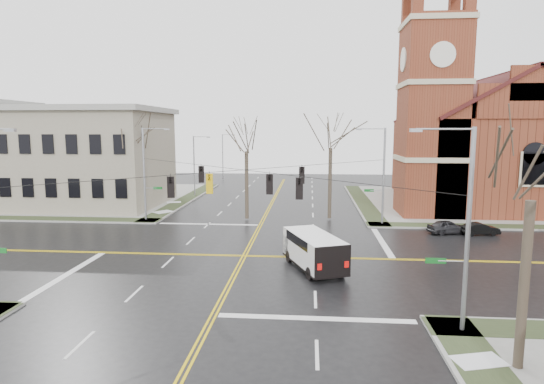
# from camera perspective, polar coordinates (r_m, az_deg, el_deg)

# --- Properties ---
(ground) EXTENTS (120.00, 120.00, 0.00)m
(ground) POSITION_cam_1_polar(r_m,az_deg,el_deg) (33.01, -3.48, -7.99)
(ground) COLOR black
(ground) RESTS_ON ground
(sidewalks) EXTENTS (80.00, 80.00, 0.17)m
(sidewalks) POSITION_cam_1_polar(r_m,az_deg,el_deg) (32.99, -3.48, -7.87)
(sidewalks) COLOR gray
(sidewalks) RESTS_ON ground
(road_markings) EXTENTS (100.00, 100.00, 0.01)m
(road_markings) POSITION_cam_1_polar(r_m,az_deg,el_deg) (33.01, -3.48, -7.98)
(road_markings) COLOR gold
(road_markings) RESTS_ON ground
(church) EXTENTS (24.28, 27.48, 27.50)m
(church) POSITION_cam_1_polar(r_m,az_deg,el_deg) (59.69, 24.69, 6.64)
(church) COLOR maroon
(church) RESTS_ON ground
(civic_building_a) EXTENTS (18.00, 14.00, 11.00)m
(civic_building_a) POSITION_cam_1_polar(r_m,az_deg,el_deg) (58.00, -22.60, 3.83)
(civic_building_a) COLOR gray
(civic_building_a) RESTS_ON ground
(signal_pole_ne) EXTENTS (2.75, 0.22, 9.00)m
(signal_pole_ne) POSITION_cam_1_polar(r_m,az_deg,el_deg) (43.62, 13.61, 2.32)
(signal_pole_ne) COLOR gray
(signal_pole_ne) RESTS_ON ground
(signal_pole_nw) EXTENTS (2.75, 0.22, 9.00)m
(signal_pole_nw) POSITION_cam_1_polar(r_m,az_deg,el_deg) (45.96, -15.55, 2.53)
(signal_pole_nw) COLOR gray
(signal_pole_nw) RESTS_ON ground
(signal_pole_se) EXTENTS (2.75, 0.22, 9.00)m
(signal_pole_se) POSITION_cam_1_polar(r_m,az_deg,el_deg) (21.40, 22.97, -3.77)
(signal_pole_se) COLOR gray
(signal_pole_se) RESTS_ON ground
(span_wires) EXTENTS (23.02, 23.02, 0.03)m
(span_wires) POSITION_cam_1_polar(r_m,az_deg,el_deg) (31.87, -3.58, 2.79)
(span_wires) COLOR black
(span_wires) RESTS_ON ground
(traffic_signals) EXTENTS (8.21, 8.26, 1.30)m
(traffic_signals) POSITION_cam_1_polar(r_m,az_deg,el_deg) (31.30, -3.74, 1.31)
(traffic_signals) COLOR black
(traffic_signals) RESTS_ON ground
(streetlight_north_a) EXTENTS (2.30, 0.20, 8.00)m
(streetlight_north_a) POSITION_cam_1_polar(r_m,az_deg,el_deg) (61.51, -9.62, 3.56)
(streetlight_north_a) COLOR gray
(streetlight_north_a) RESTS_ON ground
(streetlight_north_b) EXTENTS (2.30, 0.20, 8.00)m
(streetlight_north_b) POSITION_cam_1_polar(r_m,az_deg,el_deg) (80.99, -6.11, 4.66)
(streetlight_north_b) COLOR gray
(streetlight_north_b) RESTS_ON ground
(cargo_van) EXTENTS (4.35, 6.36, 2.27)m
(cargo_van) POSITION_cam_1_polar(r_m,az_deg,el_deg) (29.97, 5.10, -7.01)
(cargo_van) COLOR white
(cargo_van) RESTS_ON ground
(parked_car_a) EXTENTS (3.77, 2.34, 1.20)m
(parked_car_a) POSITION_cam_1_polar(r_m,az_deg,el_deg) (42.40, 21.19, -4.11)
(parked_car_a) COLOR black
(parked_car_a) RESTS_ON ground
(parked_car_b) EXTENTS (3.34, 1.61, 1.06)m
(parked_car_b) POSITION_cam_1_polar(r_m,az_deg,el_deg) (43.00, 24.66, -4.23)
(parked_car_b) COLOR black
(parked_car_b) RESTS_ON ground
(tree_nw_far) EXTENTS (4.00, 4.00, 10.78)m
(tree_nw_far) POSITION_cam_1_polar(r_m,az_deg,el_deg) (48.85, -17.00, 6.15)
(tree_nw_far) COLOR #362D22
(tree_nw_far) RESTS_ON ground
(tree_nw_near) EXTENTS (4.00, 4.00, 10.06)m
(tree_nw_near) POSITION_cam_1_polar(r_m,az_deg,el_deg) (44.75, -3.23, 5.69)
(tree_nw_near) COLOR #362D22
(tree_nw_near) RESTS_ON ground
(tree_ne) EXTENTS (4.00, 4.00, 10.55)m
(tree_ne) POSITION_cam_1_polar(r_m,az_deg,el_deg) (45.24, 7.37, 6.10)
(tree_ne) COLOR #362D22
(tree_ne) RESTS_ON ground
(tree_se) EXTENTS (4.00, 4.00, 9.54)m
(tree_se) POSITION_cam_1_polar(r_m,az_deg,el_deg) (18.67, 29.82, 0.33)
(tree_se) COLOR #362D22
(tree_se) RESTS_ON ground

